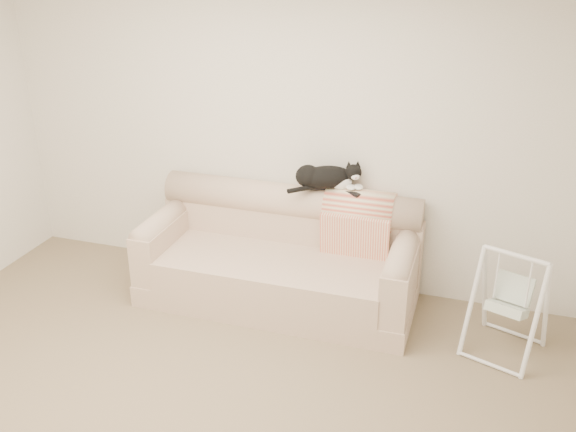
% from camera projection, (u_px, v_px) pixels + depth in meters
% --- Properties ---
extents(ground_plane, '(5.00, 5.00, 0.00)m').
position_uv_depth(ground_plane, '(193.00, 423.00, 3.96)').
color(ground_plane, '#726149').
rests_on(ground_plane, ground).
extents(room_shell, '(5.04, 4.04, 2.60)m').
position_uv_depth(room_shell, '(176.00, 195.00, 3.35)').
color(room_shell, beige).
rests_on(room_shell, ground).
extents(sofa, '(2.20, 0.93, 0.90)m').
position_uv_depth(sofa, '(281.00, 258.00, 5.22)').
color(sofa, tan).
rests_on(sofa, ground).
extents(remote_a, '(0.19, 0.10, 0.03)m').
position_uv_depth(remote_a, '(322.00, 188.00, 5.13)').
color(remote_a, black).
rests_on(remote_a, sofa).
extents(remote_b, '(0.17, 0.13, 0.02)m').
position_uv_depth(remote_b, '(351.00, 193.00, 5.04)').
color(remote_b, black).
rests_on(remote_b, sofa).
extents(tuxedo_cat, '(0.57, 0.41, 0.24)m').
position_uv_depth(tuxedo_cat, '(326.00, 177.00, 5.07)').
color(tuxedo_cat, black).
rests_on(tuxedo_cat, sofa).
extents(throw_blanket, '(0.55, 0.38, 0.58)m').
position_uv_depth(throw_blanket, '(359.00, 214.00, 5.10)').
color(throw_blanket, '#D65E49').
rests_on(throw_blanket, sofa).
extents(baby_swing, '(0.62, 0.64, 0.80)m').
position_uv_depth(baby_swing, '(509.00, 303.00, 4.51)').
color(baby_swing, white).
rests_on(baby_swing, ground).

